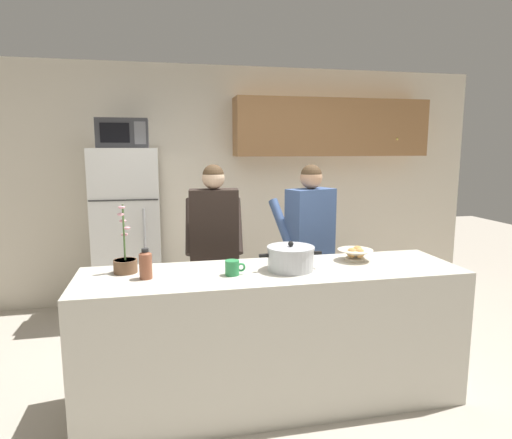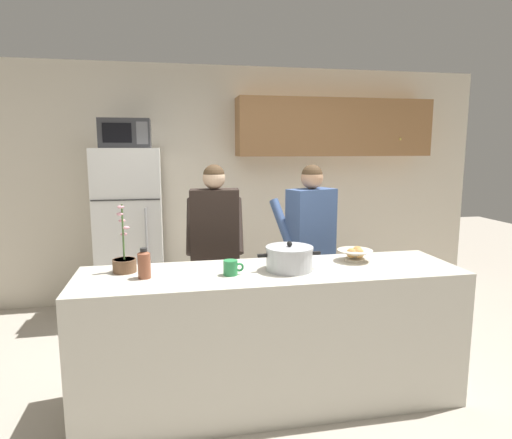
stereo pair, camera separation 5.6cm
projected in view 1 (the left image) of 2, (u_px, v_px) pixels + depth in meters
ground_plane at (273, 399)px, 3.06m from camera, size 14.00×14.00×0.00m
back_wall_unit at (245, 173)px, 5.06m from camera, size 6.00×0.48×2.60m
kitchen_island at (273, 336)px, 2.99m from camera, size 2.51×0.68×0.92m
refrigerator at (128, 234)px, 4.49m from camera, size 0.64×0.68×1.71m
microwave at (123, 133)px, 4.31m from camera, size 0.48×0.37×0.28m
person_near_pot at (214, 237)px, 3.71m from camera, size 0.51×0.44×1.58m
person_by_sink at (309, 235)px, 3.78m from camera, size 0.58×0.53×1.58m
cooking_pot at (291, 258)px, 2.91m from camera, size 0.42×0.31×0.19m
coffee_mug at (233, 268)px, 2.80m from camera, size 0.13×0.09×0.10m
bread_bowl at (355, 254)px, 3.16m from camera, size 0.25×0.25×0.10m
bottle_near_edge at (146, 264)px, 2.71m from camera, size 0.08×0.08×0.19m
potted_orchid at (125, 262)px, 2.85m from camera, size 0.15×0.15×0.44m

